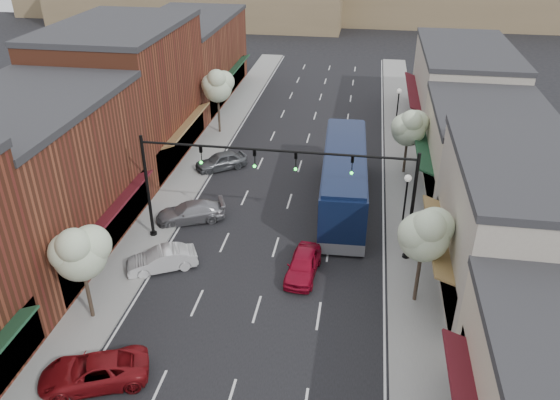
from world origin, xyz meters
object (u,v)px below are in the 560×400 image
at_px(signal_mast_right, 372,189).
at_px(tree_left_near, 80,251).
at_px(lamp_post_near, 406,196).
at_px(red_hatchback, 303,265).
at_px(parked_car_a, 94,371).
at_px(signal_mast_left, 183,175).
at_px(parked_car_c, 190,212).
at_px(lamp_post_far, 398,104).
at_px(parked_car_b, 162,260).
at_px(tree_right_far, 410,126).
at_px(parked_car_d, 221,161).
at_px(coach_bus, 344,178).
at_px(tree_right_near, 425,233).
at_px(tree_left_far, 218,85).

relative_size(signal_mast_right, tree_left_near, 1.44).
relative_size(lamp_post_near, red_hatchback, 1.08).
relative_size(lamp_post_near, parked_car_a, 0.92).
bearing_deg(red_hatchback, signal_mast_left, 166.38).
distance_m(signal_mast_right, signal_mast_left, 11.24).
height_order(lamp_post_near, parked_car_c, lamp_post_near).
height_order(tree_left_near, lamp_post_far, tree_left_near).
bearing_deg(lamp_post_far, tree_left_near, -119.78).
bearing_deg(parked_car_b, lamp_post_near, 84.89).
height_order(signal_mast_right, signal_mast_left, same).
height_order(tree_right_far, tree_left_near, tree_left_near).
bearing_deg(parked_car_d, lamp_post_far, 88.52).
bearing_deg(parked_car_d, parked_car_c, -35.68).
distance_m(signal_mast_right, parked_car_c, 12.67).
bearing_deg(coach_bus, tree_right_near, -68.22).
relative_size(coach_bus, parked_car_a, 2.80).
bearing_deg(parked_car_d, coach_bus, 30.65).
height_order(tree_left_near, lamp_post_near, tree_left_near).
distance_m(signal_mast_right, lamp_post_far, 20.19).
height_order(signal_mast_right, parked_car_b, signal_mast_right).
bearing_deg(tree_right_far, parked_car_c, -146.38).
height_order(tree_right_far, coach_bus, tree_right_far).
distance_m(tree_right_far, coach_bus, 7.64).
height_order(parked_car_a, parked_car_d, parked_car_d).
distance_m(signal_mast_left, parked_car_a, 12.70).
distance_m(lamp_post_far, parked_car_a, 35.06).
bearing_deg(signal_mast_left, tree_right_far, 40.54).
height_order(coach_bus, parked_car_d, coach_bus).
height_order(tree_left_far, lamp_post_far, tree_left_far).
relative_size(signal_mast_left, tree_left_far, 1.34).
relative_size(signal_mast_left, parked_car_a, 1.71).
relative_size(tree_right_near, tree_left_near, 1.05).
bearing_deg(tree_right_near, parked_car_b, 177.11).
relative_size(lamp_post_near, parked_car_b, 1.09).
bearing_deg(tree_right_near, parked_car_d, 135.01).
xyz_separation_m(signal_mast_right, parked_car_b, (-11.82, -3.32, -3.95)).
height_order(tree_right_near, coach_bus, tree_right_near).
relative_size(lamp_post_far, parked_car_b, 1.09).
height_order(signal_mast_right, tree_left_far, signal_mast_right).
height_order(red_hatchback, parked_car_a, red_hatchback).
relative_size(tree_left_far, lamp_post_near, 1.38).
distance_m(tree_right_far, tree_left_far, 17.66).
distance_m(signal_mast_left, tree_right_far, 18.39).
height_order(signal_mast_left, tree_left_far, signal_mast_left).
relative_size(tree_right_far, parked_car_d, 1.30).
bearing_deg(signal_mast_right, signal_mast_left, 180.00).
distance_m(lamp_post_near, lamp_post_far, 17.50).
height_order(parked_car_b, parked_car_d, parked_car_d).
distance_m(coach_bus, red_hatchback, 8.95).
relative_size(lamp_post_far, coach_bus, 0.33).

